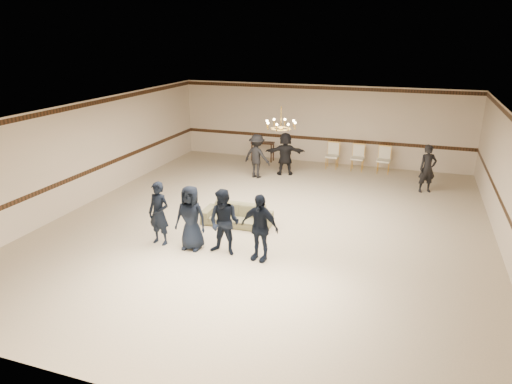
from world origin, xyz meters
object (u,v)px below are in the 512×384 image
boy_a (159,213)px  adult_left (257,156)px  boy_b (191,218)px  adult_right (427,169)px  adult_mid (285,154)px  banquet_chair_right (384,160)px  boy_c (224,222)px  console_table (263,151)px  boy_d (259,227)px  banquet_chair_mid (358,158)px  settee (237,215)px  banquet_chair_left (332,156)px  chandelier (281,118)px

boy_a → adult_left: bearing=92.9°
boy_b → adult_right: size_ratio=1.01×
adult_mid → banquet_chair_right: size_ratio=1.62×
adult_right → banquet_chair_right: (-1.55, 1.85, -0.31)m
boy_a → boy_c: 1.80m
boy_c → adult_mid: 6.98m
adult_right → console_table: bearing=136.4°
boy_a → banquet_chair_right: (4.93, 8.42, -0.32)m
boy_c → boy_d: (0.90, 0.00, 0.00)m
boy_d → banquet_chair_mid: boy_d is taller
adult_mid → adult_right: size_ratio=1.00×
boy_a → adult_right: size_ratio=1.01×
boy_a → banquet_chair_mid: boy_a is taller
settee → console_table: 6.99m
banquet_chair_mid → console_table: size_ratio=1.06×
banquet_chair_left → boy_a: bearing=-105.8°
boy_b → boy_c: bearing=-1.0°
adult_mid → banquet_chair_right: bearing=-175.9°
chandelier → boy_b: size_ratio=0.57×
adult_mid → boy_b: bearing=68.0°
chandelier → adult_left: 4.11m
settee → console_table: bearing=101.2°
boy_c → adult_left: 6.41m
boy_c → adult_right: bearing=58.4°
boy_a → banquet_chair_left: bearing=78.0°
settee → boy_a: bearing=-129.6°
settee → console_table: size_ratio=2.04×
chandelier → boy_b: 4.03m
boy_a → adult_left: boy_a is taller
chandelier → banquet_chair_left: (0.66, 5.23, -2.37)m
adult_right → banquet_chair_mid: size_ratio=1.62×
adult_mid → console_table: bearing=-66.8°
adult_left → banquet_chair_left: (2.45, 2.15, -0.31)m
banquet_chair_mid → boy_b: bearing=-106.4°
chandelier → banquet_chair_mid: size_ratio=0.93×
adult_right → banquet_chair_right: size_ratio=1.62×
boy_d → banquet_chair_left: boy_d is taller
boy_a → adult_left: 6.29m
banquet_chair_right → adult_mid: bearing=-151.9°
banquet_chair_left → adult_mid: bearing=-133.6°
boy_a → banquet_chair_mid: 9.30m
banquet_chair_right → settee: bearing=-111.9°
adult_left → adult_mid: same height
boy_b → banquet_chair_left: (2.03, 8.42, -0.32)m
boy_c → adult_left: bearing=105.7°
boy_a → adult_left: size_ratio=1.01×
adult_right → boy_d: bearing=-146.1°
boy_a → console_table: size_ratio=1.72×
adult_right → console_table: 6.87m
boy_a → adult_right: 9.23m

